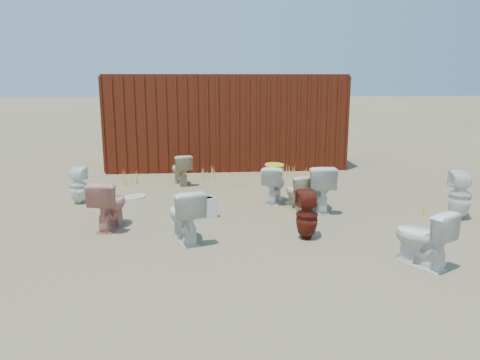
{
  "coord_description": "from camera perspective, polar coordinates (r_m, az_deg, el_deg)",
  "views": [
    {
      "loc": [
        -0.71,
        -7.43,
        2.33
      ],
      "look_at": [
        0.0,
        0.6,
        0.55
      ],
      "focal_mm": 35.0,
      "sensor_mm": 36.0,
      "label": 1
    }
  ],
  "objects": [
    {
      "name": "loose_lid_far",
      "position": [
        10.54,
        -16.06,
        -0.76
      ],
      "size": [
        0.43,
        0.52,
        0.02
      ],
      "primitive_type": "ellipsoid",
      "rotation": [
        0.0,
        0.0,
        0.15
      ],
      "color": "#C0A88B",
      "rests_on": "ground"
    },
    {
      "name": "weed_clump_b",
      "position": [
        10.07,
        -0.68,
        -0.16
      ],
      "size": [
        0.32,
        0.32,
        0.27
      ],
      "primitive_type": "cone",
      "color": "#CBB351",
      "rests_on": "ground"
    },
    {
      "name": "weed_clump_e",
      "position": [
        11.35,
        5.92,
        1.35
      ],
      "size": [
        0.34,
        0.34,
        0.32
      ],
      "primitive_type": "cone",
      "color": "#CBB351",
      "rests_on": "ground"
    },
    {
      "name": "ground",
      "position": [
        7.82,
        0.39,
        -4.88
      ],
      "size": [
        100.0,
        100.0,
        0.0
      ],
      "primitive_type": "plane",
      "color": "brown",
      "rests_on": "ground"
    },
    {
      "name": "toilet_front_a",
      "position": [
        6.77,
        -6.78,
        -4.25
      ],
      "size": [
        0.67,
        0.87,
        0.79
      ],
      "primitive_type": "imported",
      "rotation": [
        0.0,
        0.0,
        3.47
      ],
      "color": "silver",
      "rests_on": "ground"
    },
    {
      "name": "toilet_back_yellowlid",
      "position": [
        8.86,
        4.19,
        -0.48
      ],
      "size": [
        0.6,
        0.78,
        0.71
      ],
      "primitive_type": "imported",
      "rotation": [
        0.0,
        0.0,
        2.81
      ],
      "color": "white",
      "rests_on": "ground"
    },
    {
      "name": "weed_clump_d",
      "position": [
        10.9,
        -3.94,
        0.87
      ],
      "size": [
        0.3,
        0.3,
        0.3
      ],
      "primitive_type": "cone",
      "color": "#CBB351",
      "rests_on": "ground"
    },
    {
      "name": "weed_clump_a",
      "position": [
        10.59,
        -13.14,
        0.3
      ],
      "size": [
        0.36,
        0.36,
        0.32
      ],
      "primitive_type": "cone",
      "color": "#CBB351",
      "rests_on": "ground"
    },
    {
      "name": "shipping_container",
      "position": [
        12.7,
        -1.84,
        7.33
      ],
      "size": [
        6.0,
        2.4,
        2.4
      ],
      "primitive_type": "cube",
      "color": "#45100B",
      "rests_on": "ground"
    },
    {
      "name": "toilet_front_maroon",
      "position": [
        6.9,
        8.15,
        -4.27
      ],
      "size": [
        0.33,
        0.33,
        0.72
      ],
      "primitive_type": "imported",
      "rotation": [
        0.0,
        0.0,
        3.13
      ],
      "color": "#5F1810",
      "rests_on": "ground"
    },
    {
      "name": "weed_clump_c",
      "position": [
        10.6,
        8.48,
        0.46
      ],
      "size": [
        0.36,
        0.36,
        0.31
      ],
      "primitive_type": "cone",
      "color": "#CBB351",
      "rests_on": "ground"
    },
    {
      "name": "toilet_front_e",
      "position": [
        6.3,
        21.35,
        -6.53
      ],
      "size": [
        0.73,
        0.85,
        0.75
      ],
      "primitive_type": "imported",
      "rotation": [
        0.0,
        0.0,
        3.67
      ],
      "color": "white",
      "rests_on": "ground"
    },
    {
      "name": "toilet_front_c",
      "position": [
        8.39,
        9.6,
        -0.91
      ],
      "size": [
        0.5,
        0.84,
        0.84
      ],
      "primitive_type": "imported",
      "rotation": [
        0.0,
        0.0,
        3.1
      ],
      "color": "white",
      "rests_on": "ground"
    },
    {
      "name": "loose_tank",
      "position": [
        7.85,
        -4.71,
        -3.52
      ],
      "size": [
        0.53,
        0.43,
        0.35
      ],
      "primitive_type": "cube",
      "rotation": [
        0.0,
        0.0,
        0.53
      ],
      "color": "white",
      "rests_on": "ground"
    },
    {
      "name": "loose_lid_near",
      "position": [
        9.49,
        -12.65,
        -2.0
      ],
      "size": [
        0.54,
        0.6,
        0.02
      ],
      "primitive_type": "ellipsoid",
      "rotation": [
        0.0,
        0.0,
        -0.4
      ],
      "color": "beige",
      "rests_on": "ground"
    },
    {
      "name": "yellow_lid",
      "position": [
        8.79,
        4.23,
        1.85
      ],
      "size": [
        0.36,
        0.45,
        0.02
      ],
      "primitive_type": "ellipsoid",
      "color": "yellow",
      "rests_on": "toilet_back_yellowlid"
    },
    {
      "name": "toilet_back_e",
      "position": [
        8.59,
        25.23,
        -1.68
      ],
      "size": [
        0.46,
        0.46,
        0.82
      ],
      "primitive_type": "imported",
      "rotation": [
        0.0,
        0.0,
        2.87
      ],
      "color": "white",
      "rests_on": "ground"
    },
    {
      "name": "toilet_back_a",
      "position": [
        9.26,
        -19.13,
        -0.62
      ],
      "size": [
        0.35,
        0.36,
        0.69
      ],
      "primitive_type": "imported",
      "rotation": [
        0.0,
        0.0,
        3.01
      ],
      "color": "white",
      "rests_on": "ground"
    },
    {
      "name": "weed_clump_f",
      "position": [
        8.65,
        21.46,
        -3.3
      ],
      "size": [
        0.28,
        0.28,
        0.22
      ],
      "primitive_type": "cone",
      "color": "#CBB351",
      "rests_on": "ground"
    },
    {
      "name": "toilet_front_pink",
      "position": [
        7.58,
        -15.64,
        -2.87
      ],
      "size": [
        0.59,
        0.83,
        0.77
      ],
      "primitive_type": "imported",
      "rotation": [
        0.0,
        0.0,
        2.93
      ],
      "color": "tan",
      "rests_on": "ground"
    },
    {
      "name": "toilet_back_beige_right",
      "position": [
        8.41,
        6.97,
        -1.44
      ],
      "size": [
        0.5,
        0.7,
        0.65
      ],
      "primitive_type": "imported",
      "rotation": [
        0.0,
        0.0,
        3.37
      ],
      "color": "beige",
      "rests_on": "ground"
    },
    {
      "name": "toilet_back_beige_left",
      "position": [
        10.37,
        -7.25,
        1.29
      ],
      "size": [
        0.57,
        0.75,
        0.68
      ],
      "primitive_type": "imported",
      "rotation": [
        0.0,
        0.0,
        3.46
      ],
      "color": "#C6B791",
      "rests_on": "ground"
    }
  ]
}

